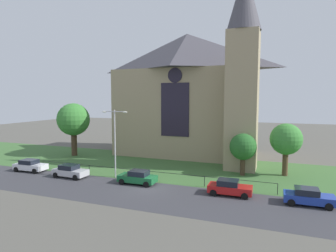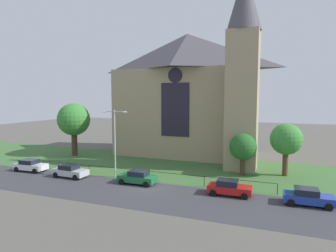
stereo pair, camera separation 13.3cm
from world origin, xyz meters
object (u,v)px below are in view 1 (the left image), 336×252
parked_car_white (30,165)px  parked_car_silver (70,171)px  parked_car_red (230,187)px  church_building (190,93)px  parked_car_blue (308,197)px  tree_right_near (243,147)px  parked_car_green (138,177)px  tree_left_far (73,120)px  tree_right_far (286,140)px  streetlamp_near (115,135)px

parked_car_white → parked_car_silver: size_ratio=1.00×
parked_car_silver → parked_car_red: same height
church_building → parked_car_blue: church_building is taller
tree_right_near → parked_car_red: 8.41m
parked_car_blue → parked_car_green: bearing=177.9°
tree_left_far → tree_right_near: tree_left_far is taller
tree_right_far → tree_right_near: (-4.87, -1.69, -0.94)m
tree_right_near → parked_car_white: bearing=-163.6°
parked_car_green → parked_car_red: 10.07m
tree_left_far → tree_right_far: bearing=-2.2°
tree_right_far → tree_left_far: bearing=177.8°
tree_right_far → parked_car_red: bearing=-118.5°
church_building → tree_right_far: (14.71, -8.88, -5.84)m
parked_car_blue → parked_car_red: bearing=177.3°
streetlamp_near → parked_car_red: streetlamp_near is taller
tree_left_far → parked_car_green: bearing=-32.3°
church_building → tree_right_near: size_ratio=5.03×
parked_car_green → streetlamp_near: bearing=-21.9°
tree_left_far → tree_right_near: 27.69m
streetlamp_near → parked_car_red: 14.56m
tree_right_near → parked_car_red: (-0.36, -7.94, -2.75)m
tree_right_near → parked_car_blue: (6.60, -8.17, -2.75)m
church_building → tree_right_far: church_building is taller
parked_car_white → parked_car_green: 15.56m
parked_car_silver → parked_car_green: 8.82m
tree_left_far → parked_car_red: bearing=-21.9°
streetlamp_near → parked_car_white: bearing=-173.4°
church_building → tree_left_far: (-17.59, -7.63, -4.40)m
tree_left_far → parked_car_green: (17.00, -10.73, -5.13)m
tree_left_far → parked_car_silver: bearing=-53.7°
parked_car_silver → parked_car_red: (18.89, 0.23, 0.00)m
tree_right_far → streetlamp_near: (-19.01, -7.99, 0.72)m
tree_right_far → parked_car_white: size_ratio=1.50×
parked_car_silver → church_building: bearing=65.5°
parked_car_white → parked_car_green: size_ratio=1.02×
church_building → parked_car_white: church_building is taller
parked_car_silver → parked_car_red: bearing=2.8°
tree_left_far → parked_car_green: 20.74m
parked_car_white → tree_right_near: bearing=14.0°
parked_car_green → parked_car_white: bearing=-0.5°
parked_car_red → parked_car_blue: size_ratio=1.00×
tree_left_far → parked_car_blue: (34.03, -11.12, -5.13)m
parked_car_white → parked_car_silver: same height
parked_car_silver → tree_right_far: bearing=24.4°
streetlamp_near → parked_car_white: size_ratio=1.89×
tree_left_far → tree_right_far: size_ratio=1.34×
streetlamp_near → tree_right_near: bearing=24.0°
tree_right_near → parked_car_red: tree_right_near is taller
tree_right_far → streetlamp_near: streetlamp_near is taller
streetlamp_near → parked_car_silver: 7.01m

